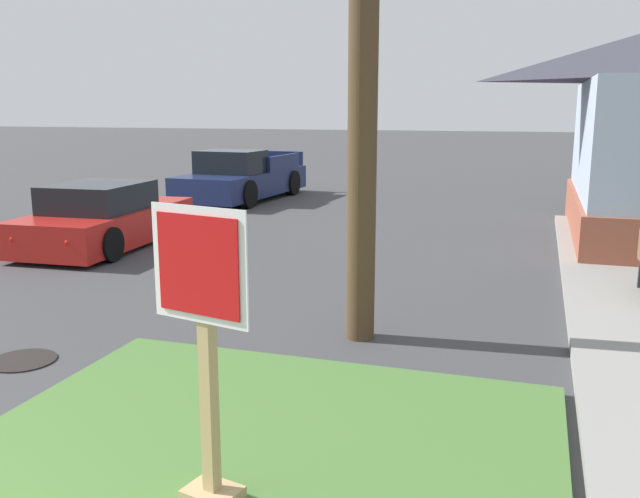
% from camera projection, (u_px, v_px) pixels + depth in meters
% --- Properties ---
extents(stop_sign, '(0.72, 0.35, 1.99)m').
position_uv_depth(stop_sign, '(206.00, 365.00, 4.35)').
color(stop_sign, tan).
rests_on(stop_sign, grass_corner_patch).
extents(manhole_cover, '(0.70, 0.70, 0.02)m').
position_uv_depth(manhole_cover, '(23.00, 360.00, 7.26)').
color(manhole_cover, black).
rests_on(manhole_cover, ground).
extents(parked_sedan_red, '(2.07, 4.17, 1.25)m').
position_uv_depth(parked_sedan_red, '(104.00, 219.00, 13.20)').
color(parked_sedan_red, red).
rests_on(parked_sedan_red, ground).
extents(pickup_truck_navy, '(2.31, 5.16, 1.48)m').
position_uv_depth(pickup_truck_navy, '(241.00, 179.00, 19.86)').
color(pickup_truck_navy, '#19234C').
rests_on(pickup_truck_navy, ground).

